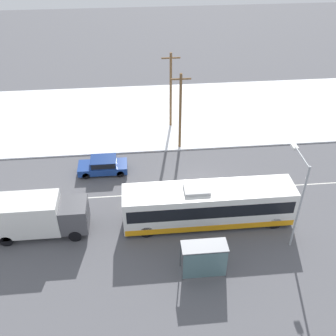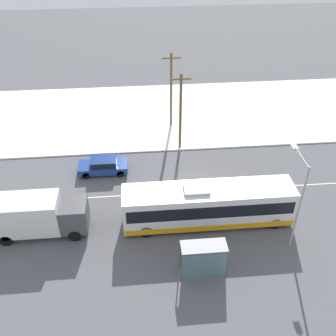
% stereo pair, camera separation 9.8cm
% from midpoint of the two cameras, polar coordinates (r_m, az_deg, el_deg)
% --- Properties ---
extents(ground_plane, '(120.00, 120.00, 0.00)m').
position_cam_midpoint_polar(ground_plane, '(32.47, 4.67, -3.36)').
color(ground_plane, '#56565B').
extents(snow_lot, '(80.00, 14.76, 0.12)m').
position_cam_midpoint_polar(snow_lot, '(43.65, 1.85, 8.00)').
color(snow_lot, white).
rests_on(snow_lot, ground_plane).
extents(lane_marking_center, '(60.00, 0.12, 0.00)m').
position_cam_midpoint_polar(lane_marking_center, '(32.47, 4.67, -3.36)').
color(lane_marking_center, silver).
rests_on(lane_marking_center, ground_plane).
extents(city_bus, '(12.35, 2.57, 3.29)m').
position_cam_midpoint_polar(city_bus, '(28.77, 5.94, -5.37)').
color(city_bus, white).
rests_on(city_bus, ground_plane).
extents(box_truck, '(7.27, 2.30, 3.09)m').
position_cam_midpoint_polar(box_truck, '(29.25, -18.97, -6.48)').
color(box_truck, silver).
rests_on(box_truck, ground_plane).
extents(sedan_car, '(4.22, 1.80, 1.43)m').
position_cam_midpoint_polar(sedan_car, '(34.44, -9.30, 0.47)').
color(sedan_car, navy).
rests_on(sedan_car, ground_plane).
extents(pedestrian_at_stop, '(0.58, 0.26, 1.61)m').
position_cam_midpoint_polar(pedestrian_at_stop, '(26.74, 5.29, -11.16)').
color(pedestrian_at_stop, '#23232D').
rests_on(pedestrian_at_stop, ground_plane).
extents(bus_shelter, '(2.89, 1.20, 2.40)m').
position_cam_midpoint_polar(bus_shelter, '(25.16, 5.38, -12.75)').
color(bus_shelter, gray).
rests_on(bus_shelter, ground_plane).
extents(streetlamp, '(0.36, 2.88, 6.78)m').
position_cam_midpoint_polar(streetlamp, '(26.84, 18.50, -3.23)').
color(streetlamp, '#9EA3A8').
rests_on(streetlamp, ground_plane).
extents(utility_pole_roadside, '(1.80, 0.24, 7.47)m').
position_cam_midpoint_polar(utility_pole_roadside, '(35.75, 1.90, 8.28)').
color(utility_pole_roadside, brown).
rests_on(utility_pole_roadside, ground_plane).
extents(utility_pole_snowlot, '(1.80, 0.24, 7.80)m').
position_cam_midpoint_polar(utility_pole_snowlot, '(39.36, 0.52, 11.29)').
color(utility_pole_snowlot, brown).
rests_on(utility_pole_snowlot, ground_plane).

